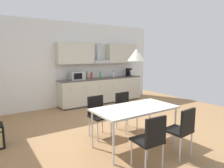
# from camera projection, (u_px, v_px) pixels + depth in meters

# --- Properties ---
(ground_plane) EXTENTS (8.54, 8.35, 0.02)m
(ground_plane) POSITION_uv_depth(u_px,v_px,m) (115.00, 131.00, 4.68)
(ground_plane) COLOR #9E754C
(wall_back) EXTENTS (6.83, 0.10, 2.84)m
(wall_back) POSITION_uv_depth(u_px,v_px,m) (68.00, 65.00, 6.80)
(wall_back) COLOR white
(wall_back) RESTS_ON ground_plane
(kitchen_counter) EXTENTS (3.20, 0.61, 0.92)m
(kitchen_counter) POSITION_uv_depth(u_px,v_px,m) (102.00, 90.00, 7.28)
(kitchen_counter) COLOR #333333
(kitchen_counter) RESTS_ON ground_plane
(backsplash_tile) EXTENTS (3.18, 0.02, 0.46)m
(backsplash_tile) POSITION_uv_depth(u_px,v_px,m) (98.00, 71.00, 7.41)
(backsplash_tile) COLOR silver
(backsplash_tile) RESTS_ON kitchen_counter
(upper_wall_cabinets) EXTENTS (3.18, 0.40, 0.70)m
(upper_wall_cabinets) POSITION_uv_depth(u_px,v_px,m) (100.00, 54.00, 7.19)
(upper_wall_cabinets) COLOR beige
(microwave) EXTENTS (0.48, 0.35, 0.28)m
(microwave) POSITION_uv_depth(u_px,v_px,m) (77.00, 76.00, 6.67)
(microwave) COLOR #ADADB2
(microwave) RESTS_ON kitchen_counter
(coffee_maker) EXTENTS (0.18, 0.19, 0.30)m
(coffee_maker) POSITION_uv_depth(u_px,v_px,m) (128.00, 72.00, 7.90)
(coffee_maker) COLOR black
(coffee_maker) RESTS_ON kitchen_counter
(bottle_brown) EXTENTS (0.06, 0.06, 0.28)m
(bottle_brown) POSITION_uv_depth(u_px,v_px,m) (87.00, 76.00, 6.93)
(bottle_brown) COLOR brown
(bottle_brown) RESTS_ON kitchen_counter
(bottle_white) EXTENTS (0.06, 0.06, 0.24)m
(bottle_white) POSITION_uv_depth(u_px,v_px,m) (114.00, 74.00, 7.50)
(bottle_white) COLOR white
(bottle_white) RESTS_ON kitchen_counter
(bottle_red) EXTENTS (0.08, 0.08, 0.24)m
(bottle_red) POSITION_uv_depth(u_px,v_px,m) (91.00, 76.00, 6.99)
(bottle_red) COLOR red
(bottle_red) RESTS_ON kitchen_counter
(bottle_green) EXTENTS (0.06, 0.06, 0.25)m
(bottle_green) POSITION_uv_depth(u_px,v_px,m) (100.00, 75.00, 7.19)
(bottle_green) COLOR green
(bottle_green) RESTS_ON kitchen_counter
(dining_table) EXTENTS (1.61, 0.84, 0.76)m
(dining_table) POSITION_uv_depth(u_px,v_px,m) (135.00, 110.00, 3.82)
(dining_table) COLOR silver
(dining_table) RESTS_ON ground_plane
(chair_near_right) EXTENTS (0.43, 0.43, 0.87)m
(chair_near_right) POSITION_uv_depth(u_px,v_px,m) (182.00, 127.00, 3.39)
(chair_near_right) COLOR black
(chair_near_right) RESTS_ON ground_plane
(chair_near_left) EXTENTS (0.42, 0.42, 0.87)m
(chair_near_left) POSITION_uv_depth(u_px,v_px,m) (151.00, 137.00, 2.99)
(chair_near_left) COLOR black
(chair_near_left) RESTS_ON ground_plane
(chair_far_right) EXTENTS (0.41, 0.41, 0.87)m
(chair_far_right) POSITION_uv_depth(u_px,v_px,m) (125.00, 107.00, 4.70)
(chair_far_right) COLOR black
(chair_far_right) RESTS_ON ground_plane
(chair_far_left) EXTENTS (0.42, 0.42, 0.87)m
(chair_far_left) POSITION_uv_depth(u_px,v_px,m) (98.00, 112.00, 4.30)
(chair_far_left) COLOR black
(chair_far_left) RESTS_ON ground_plane
(pendant_lamp) EXTENTS (0.32, 0.32, 0.22)m
(pendant_lamp) POSITION_uv_depth(u_px,v_px,m) (136.00, 55.00, 3.67)
(pendant_lamp) COLOR silver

